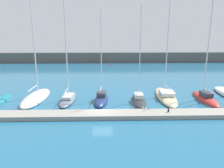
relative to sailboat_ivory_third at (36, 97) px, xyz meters
The scene contains 11 objects.
ground_plane 11.34m from the sailboat_ivory_third, 29.77° to the right, with size 120.00×120.00×0.00m, color #236084.
dock_pier 12.01m from the sailboat_ivory_third, 34.99° to the right, with size 45.94×2.28×0.50m, color gray.
breakwater_seawall 39.49m from the sailboat_ivory_third, 75.56° to the left, with size 108.00×2.78×3.20m, color #5B5651.
sailboat_ivory_third is the anchor object (origin of this frame).
sailboat_slate_fourth 4.92m from the sailboat_ivory_third, ahead, with size 2.26×7.31×15.55m.
sailboat_navy_fifth 9.72m from the sailboat_ivory_third, ahead, with size 2.31×6.38×12.92m.
sailboat_charcoal_sixth 15.01m from the sailboat_ivory_third, ahead, with size 2.14×6.53×13.34m.
sailboat_sand_seventh 19.24m from the sailboat_ivory_third, ahead, with size 3.18×10.05×15.24m.
sailboat_red_eighth 24.65m from the sailboat_ivory_third, ahead, with size 2.11×7.57×15.04m.
mooring_buoy_red 34.54m from the sailboat_ivory_third, 69.92° to the left, with size 0.65×0.65×0.65m, color red.
dock_bollard 18.92m from the sailboat_ivory_third, 21.35° to the right, with size 0.20×0.20×0.44m, color black.
Camera 1 is at (0.54, -24.41, 9.68)m, focal length 34.01 mm.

